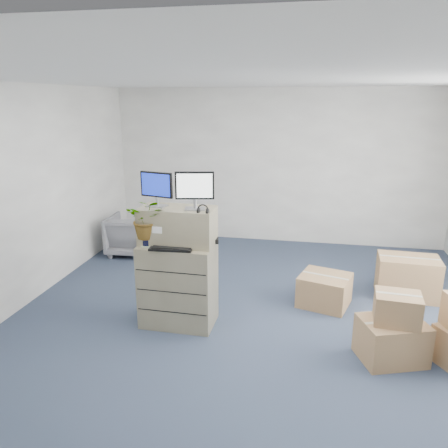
{
  "coord_description": "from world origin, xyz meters",
  "views": [
    {
      "loc": [
        0.55,
        -4.46,
        2.62
      ],
      "look_at": [
        -0.4,
        0.4,
        1.18
      ],
      "focal_mm": 35.0,
      "sensor_mm": 36.0,
      "label": 1
    }
  ],
  "objects_px": {
    "potted_plant": "(147,224)",
    "office_chair": "(131,233)",
    "keyboard": "(171,248)",
    "filing_cabinet_lower": "(178,284)",
    "monitor_right": "(195,188)",
    "monitor_left": "(156,187)",
    "water_bottle": "(183,233)"
  },
  "relations": [
    {
      "from": "water_bottle",
      "to": "filing_cabinet_lower",
      "type": "bearing_deg",
      "value": -120.1
    },
    {
      "from": "keyboard",
      "to": "office_chair",
      "type": "relative_size",
      "value": 0.64
    },
    {
      "from": "water_bottle",
      "to": "office_chair",
      "type": "distance_m",
      "value": 2.73
    },
    {
      "from": "monitor_left",
      "to": "water_bottle",
      "type": "distance_m",
      "value": 0.6
    },
    {
      "from": "potted_plant",
      "to": "office_chair",
      "type": "bearing_deg",
      "value": 117.66
    },
    {
      "from": "monitor_right",
      "to": "keyboard",
      "type": "relative_size",
      "value": 0.89
    },
    {
      "from": "monitor_right",
      "to": "water_bottle",
      "type": "height_order",
      "value": "monitor_right"
    },
    {
      "from": "water_bottle",
      "to": "office_chair",
      "type": "bearing_deg",
      "value": 126.42
    },
    {
      "from": "monitor_left",
      "to": "office_chair",
      "type": "xyz_separation_m",
      "value": [
        -1.27,
        2.15,
        -1.27
      ]
    },
    {
      "from": "potted_plant",
      "to": "office_chair",
      "type": "relative_size",
      "value": 0.65
    },
    {
      "from": "keyboard",
      "to": "water_bottle",
      "type": "relative_size",
      "value": 2.0
    },
    {
      "from": "monitor_left",
      "to": "potted_plant",
      "type": "xyz_separation_m",
      "value": [
        -0.08,
        -0.13,
        -0.4
      ]
    },
    {
      "from": "filing_cabinet_lower",
      "to": "office_chair",
      "type": "relative_size",
      "value": 1.33
    },
    {
      "from": "keyboard",
      "to": "office_chair",
      "type": "xyz_separation_m",
      "value": [
        -1.5,
        2.37,
        -0.63
      ]
    },
    {
      "from": "keyboard",
      "to": "potted_plant",
      "type": "bearing_deg",
      "value": 160.86
    },
    {
      "from": "filing_cabinet_lower",
      "to": "water_bottle",
      "type": "height_order",
      "value": "water_bottle"
    },
    {
      "from": "office_chair",
      "to": "filing_cabinet_lower",
      "type": "bearing_deg",
      "value": 121.57
    },
    {
      "from": "office_chair",
      "to": "monitor_left",
      "type": "bearing_deg",
      "value": 117.76
    },
    {
      "from": "monitor_left",
      "to": "keyboard",
      "type": "distance_m",
      "value": 0.71
    },
    {
      "from": "potted_plant",
      "to": "monitor_right",
      "type": "bearing_deg",
      "value": 8.84
    },
    {
      "from": "keyboard",
      "to": "office_chair",
      "type": "distance_m",
      "value": 2.87
    },
    {
      "from": "keyboard",
      "to": "water_bottle",
      "type": "xyz_separation_m",
      "value": [
        0.06,
        0.25,
        0.11
      ]
    },
    {
      "from": "filing_cabinet_lower",
      "to": "water_bottle",
      "type": "bearing_deg",
      "value": 61.17
    },
    {
      "from": "monitor_right",
      "to": "office_chair",
      "type": "bearing_deg",
      "value": 116.55
    },
    {
      "from": "keyboard",
      "to": "water_bottle",
      "type": "distance_m",
      "value": 0.28
    },
    {
      "from": "keyboard",
      "to": "monitor_right",
      "type": "bearing_deg",
      "value": 32.58
    },
    {
      "from": "water_bottle",
      "to": "potted_plant",
      "type": "xyz_separation_m",
      "value": [
        -0.37,
        -0.17,
        0.13
      ]
    },
    {
      "from": "filing_cabinet_lower",
      "to": "monitor_right",
      "type": "distance_m",
      "value": 1.18
    },
    {
      "from": "filing_cabinet_lower",
      "to": "keyboard",
      "type": "xyz_separation_m",
      "value": [
        -0.01,
        -0.17,
        0.51
      ]
    },
    {
      "from": "water_bottle",
      "to": "monitor_right",
      "type": "bearing_deg",
      "value": -25.44
    },
    {
      "from": "monitor_right",
      "to": "water_bottle",
      "type": "distance_m",
      "value": 0.58
    },
    {
      "from": "monitor_left",
      "to": "keyboard",
      "type": "xyz_separation_m",
      "value": [
        0.22,
        -0.22,
        -0.64
      ]
    }
  ]
}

